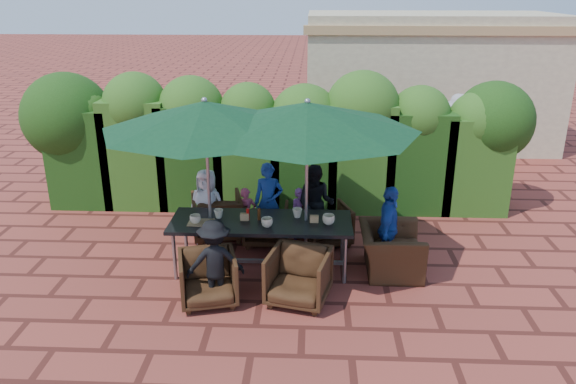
{
  "coord_description": "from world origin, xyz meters",
  "views": [
    {
      "loc": [
        0.65,
        -7.38,
        3.83
      ],
      "look_at": [
        0.29,
        0.4,
        0.96
      ],
      "focal_mm": 35.0,
      "sensor_mm": 36.0,
      "label": 1
    }
  ],
  "objects_px": {
    "umbrella_right": "(307,117)",
    "chair_far_left": "(217,214)",
    "umbrella_left": "(205,116)",
    "chair_far_right": "(327,223)",
    "chair_end_right": "(391,243)",
    "chair_near_right": "(299,274)",
    "dining_table": "(261,226)",
    "chair_far_mid": "(266,222)",
    "chair_near_left": "(208,276)"
  },
  "relations": [
    {
      "from": "umbrella_left",
      "to": "chair_end_right",
      "type": "xyz_separation_m",
      "value": [
        2.55,
        -0.04,
        -1.78
      ]
    },
    {
      "from": "dining_table",
      "to": "chair_end_right",
      "type": "relative_size",
      "value": 2.57
    },
    {
      "from": "umbrella_right",
      "to": "chair_far_mid",
      "type": "relative_size",
      "value": 4.35
    },
    {
      "from": "chair_far_right",
      "to": "chair_end_right",
      "type": "bearing_deg",
      "value": 115.6
    },
    {
      "from": "chair_far_mid",
      "to": "chair_near_left",
      "type": "bearing_deg",
      "value": 72.15
    },
    {
      "from": "dining_table",
      "to": "chair_far_mid",
      "type": "height_order",
      "value": "dining_table"
    },
    {
      "from": "dining_table",
      "to": "chair_far_right",
      "type": "height_order",
      "value": "dining_table"
    },
    {
      "from": "chair_far_mid",
      "to": "chair_end_right",
      "type": "xyz_separation_m",
      "value": [
        1.83,
        -0.86,
        0.08
      ]
    },
    {
      "from": "umbrella_left",
      "to": "chair_far_right",
      "type": "relative_size",
      "value": 4.08
    },
    {
      "from": "umbrella_right",
      "to": "chair_end_right",
      "type": "distance_m",
      "value": 2.15
    },
    {
      "from": "umbrella_left",
      "to": "chair_far_left",
      "type": "height_order",
      "value": "umbrella_left"
    },
    {
      "from": "umbrella_right",
      "to": "chair_far_left",
      "type": "bearing_deg",
      "value": 145.24
    },
    {
      "from": "umbrella_left",
      "to": "chair_far_right",
      "type": "xyz_separation_m",
      "value": [
        1.67,
        0.85,
        -1.87
      ]
    },
    {
      "from": "chair_far_right",
      "to": "chair_near_right",
      "type": "height_order",
      "value": "chair_near_right"
    },
    {
      "from": "umbrella_left",
      "to": "chair_far_right",
      "type": "bearing_deg",
      "value": 26.97
    },
    {
      "from": "chair_near_left",
      "to": "dining_table",
      "type": "bearing_deg",
      "value": 42.39
    },
    {
      "from": "chair_far_mid",
      "to": "chair_end_right",
      "type": "height_order",
      "value": "chair_end_right"
    },
    {
      "from": "dining_table",
      "to": "chair_far_right",
      "type": "relative_size",
      "value": 3.68
    },
    {
      "from": "umbrella_left",
      "to": "chair_near_right",
      "type": "relative_size",
      "value": 3.66
    },
    {
      "from": "dining_table",
      "to": "chair_near_right",
      "type": "height_order",
      "value": "chair_near_right"
    },
    {
      "from": "dining_table",
      "to": "umbrella_left",
      "type": "height_order",
      "value": "umbrella_left"
    },
    {
      "from": "chair_far_mid",
      "to": "chair_far_left",
      "type": "bearing_deg",
      "value": -11.41
    },
    {
      "from": "chair_end_right",
      "to": "umbrella_right",
      "type": "bearing_deg",
      "value": 88.9
    },
    {
      "from": "umbrella_right",
      "to": "chair_far_right",
      "type": "height_order",
      "value": "umbrella_right"
    },
    {
      "from": "dining_table",
      "to": "chair_far_mid",
      "type": "xyz_separation_m",
      "value": [
        -0.01,
        0.88,
        -0.33
      ]
    },
    {
      "from": "dining_table",
      "to": "chair_end_right",
      "type": "height_order",
      "value": "chair_end_right"
    },
    {
      "from": "dining_table",
      "to": "chair_far_mid",
      "type": "distance_m",
      "value": 0.94
    },
    {
      "from": "chair_end_right",
      "to": "dining_table",
      "type": "bearing_deg",
      "value": 91.01
    },
    {
      "from": "chair_far_mid",
      "to": "chair_near_left",
      "type": "height_order",
      "value": "chair_near_left"
    },
    {
      "from": "chair_end_right",
      "to": "chair_far_left",
      "type": "bearing_deg",
      "value": 68.96
    },
    {
      "from": "chair_far_mid",
      "to": "umbrella_left",
      "type": "bearing_deg",
      "value": 49.08
    },
    {
      "from": "dining_table",
      "to": "chair_near_left",
      "type": "xyz_separation_m",
      "value": [
        -0.6,
        -0.91,
        -0.31
      ]
    },
    {
      "from": "umbrella_left",
      "to": "chair_near_right",
      "type": "bearing_deg",
      "value": -35.77
    },
    {
      "from": "umbrella_left",
      "to": "chair_near_right",
      "type": "xyz_separation_m",
      "value": [
        1.28,
        -0.92,
        -1.83
      ]
    },
    {
      "from": "umbrella_right",
      "to": "chair_near_right",
      "type": "bearing_deg",
      "value": -94.83
    },
    {
      "from": "umbrella_right",
      "to": "umbrella_left",
      "type": "bearing_deg",
      "value": 179.37
    },
    {
      "from": "dining_table",
      "to": "umbrella_left",
      "type": "relative_size",
      "value": 0.9
    },
    {
      "from": "dining_table",
      "to": "umbrella_left",
      "type": "xyz_separation_m",
      "value": [
        -0.72,
        0.07,
        1.54
      ]
    },
    {
      "from": "chair_near_right",
      "to": "chair_far_left",
      "type": "bearing_deg",
      "value": 139.48
    },
    {
      "from": "umbrella_left",
      "to": "chair_near_left",
      "type": "distance_m",
      "value": 2.1
    },
    {
      "from": "chair_near_right",
      "to": "chair_far_mid",
      "type": "bearing_deg",
      "value": 121.83
    },
    {
      "from": "umbrella_right",
      "to": "chair_far_left",
      "type": "height_order",
      "value": "umbrella_right"
    },
    {
      "from": "chair_far_right",
      "to": "chair_end_right",
      "type": "xyz_separation_m",
      "value": [
        0.88,
        -0.89,
        0.09
      ]
    },
    {
      "from": "chair_far_right",
      "to": "chair_near_left",
      "type": "bearing_deg",
      "value": 30.85
    },
    {
      "from": "umbrella_right",
      "to": "chair_far_right",
      "type": "relative_size",
      "value": 4.39
    },
    {
      "from": "chair_far_left",
      "to": "chair_near_left",
      "type": "height_order",
      "value": "chair_far_left"
    },
    {
      "from": "dining_table",
      "to": "chair_far_left",
      "type": "height_order",
      "value": "chair_far_left"
    },
    {
      "from": "umbrella_right",
      "to": "chair_near_left",
      "type": "relative_size",
      "value": 4.14
    },
    {
      "from": "dining_table",
      "to": "umbrella_left",
      "type": "distance_m",
      "value": 1.7
    },
    {
      "from": "dining_table",
      "to": "chair_end_right",
      "type": "xyz_separation_m",
      "value": [
        1.82,
        0.03,
        -0.25
      ]
    }
  ]
}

